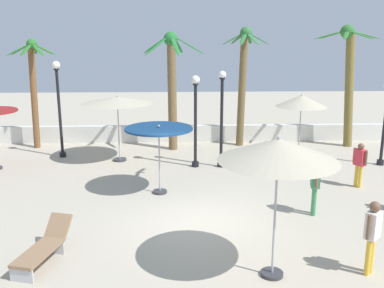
# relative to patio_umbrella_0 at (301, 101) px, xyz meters

# --- Properties ---
(ground_plane) EXTENTS (56.00, 56.00, 0.00)m
(ground_plane) POSITION_rel_patio_umbrella_0_xyz_m (-4.68, -6.32, -2.40)
(ground_plane) COLOR #B2A893
(boundary_wall) EXTENTS (25.20, 0.30, 0.82)m
(boundary_wall) POSITION_rel_patio_umbrella_0_xyz_m (-4.68, 2.86, -1.99)
(boundary_wall) COLOR silver
(boundary_wall) RESTS_ON ground_plane
(patio_umbrella_0) EXTENTS (2.12, 2.12, 2.71)m
(patio_umbrella_0) POSITION_rel_patio_umbrella_0_xyz_m (0.00, 0.00, 0.00)
(patio_umbrella_0) COLOR #333338
(patio_umbrella_0) RESTS_ON ground_plane
(patio_umbrella_2) EXTENTS (2.90, 2.90, 2.74)m
(patio_umbrella_2) POSITION_rel_patio_umbrella_0_xyz_m (-7.60, -0.29, 0.11)
(patio_umbrella_2) COLOR #333338
(patio_umbrella_2) RESTS_ON ground_plane
(patio_umbrella_3) EXTENTS (2.20, 2.20, 2.32)m
(patio_umbrella_3) POSITION_rel_patio_umbrella_0_xyz_m (-5.79, -4.17, -0.35)
(patio_umbrella_3) COLOR #333338
(patio_umbrella_3) RESTS_ON ground_plane
(patio_umbrella_4) EXTENTS (2.49, 2.49, 3.13)m
(patio_umbrella_4) POSITION_rel_patio_umbrella_0_xyz_m (-3.15, -9.37, 0.44)
(patio_umbrella_4) COLOR #333338
(patio_umbrella_4) RESTS_ON ground_plane
(palm_tree_0) EXTENTS (2.81, 2.91, 5.24)m
(palm_tree_0) POSITION_rel_patio_umbrella_0_xyz_m (-5.41, 1.48, 0.81)
(palm_tree_0) COLOR brown
(palm_tree_0) RESTS_ON ground_plane
(palm_tree_1) EXTENTS (2.21, 2.22, 4.93)m
(palm_tree_1) POSITION_rel_patio_umbrella_0_xyz_m (-11.62, 2.00, 0.70)
(palm_tree_1) COLOR brown
(palm_tree_1) RESTS_ON ground_plane
(palm_tree_2) EXTENTS (2.92, 2.74, 5.54)m
(palm_tree_2) POSITION_rel_patio_umbrella_0_xyz_m (2.59, 1.77, 1.00)
(palm_tree_2) COLOR brown
(palm_tree_2) RESTS_ON ground_plane
(palm_tree_3) EXTENTS (2.14, 2.06, 5.45)m
(palm_tree_3) POSITION_rel_patio_umbrella_0_xyz_m (-2.16, 2.11, 0.91)
(palm_tree_3) COLOR brown
(palm_tree_3) RESTS_ON ground_plane
(lamp_post_1) EXTENTS (0.34, 0.34, 4.06)m
(lamp_post_1) POSITION_rel_patio_umbrella_0_xyz_m (-10.13, 0.37, -0.04)
(lamp_post_1) COLOR black
(lamp_post_1) RESTS_ON ground_plane
(lamp_post_2) EXTENTS (0.29, 0.29, 3.78)m
(lamp_post_2) POSITION_rel_patio_umbrella_0_xyz_m (-3.47, -1.30, -0.39)
(lamp_post_2) COLOR black
(lamp_post_2) RESTS_ON ground_plane
(lamp_post_3) EXTENTS (0.33, 0.33, 3.61)m
(lamp_post_3) POSITION_rel_patio_umbrella_0_xyz_m (-4.48, -1.25, -0.30)
(lamp_post_3) COLOR black
(lamp_post_3) RESTS_ON ground_plane
(lounge_chair_0) EXTENTS (1.02, 1.97, 0.84)m
(lounge_chair_0) POSITION_rel_patio_umbrella_0_xyz_m (-8.30, -8.58, -2.01)
(lounge_chair_0) COLOR #B7B7BC
(lounge_chair_0) RESTS_ON ground_plane
(guest_1) EXTENTS (0.30, 0.55, 1.68)m
(guest_1) POSITION_rel_patio_umbrella_0_xyz_m (-1.24, -6.11, -1.38)
(guest_1) COLOR #3F8C59
(guest_1) RESTS_ON ground_plane
(guest_2) EXTENTS (0.39, 0.50, 1.55)m
(guest_2) POSITION_rel_patio_umbrella_0_xyz_m (1.02, -3.83, -1.47)
(guest_2) COLOR gold
(guest_2) RESTS_ON ground_plane
(guest_3) EXTENTS (0.43, 0.42, 1.70)m
(guest_3) POSITION_rel_patio_umbrella_0_xyz_m (-1.02, -9.37, -1.37)
(guest_3) COLOR gold
(guest_3) RESTS_ON ground_plane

